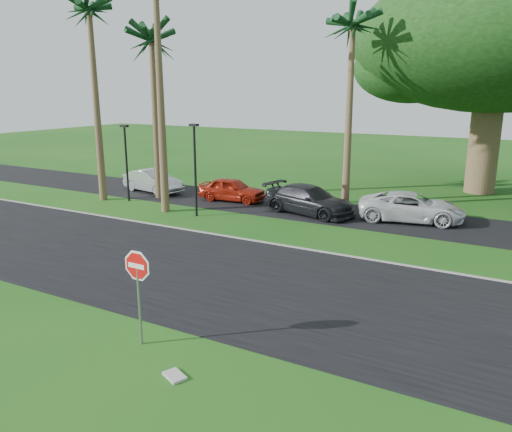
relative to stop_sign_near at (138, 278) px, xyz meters
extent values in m
plane|color=#144F13|center=(-0.50, 3.00, -1.77)|extent=(120.00, 120.00, 0.00)
cube|color=black|center=(-0.50, 5.00, -1.76)|extent=(120.00, 8.00, 0.02)
cube|color=black|center=(-0.50, 15.50, -1.76)|extent=(120.00, 5.00, 0.02)
cube|color=gray|center=(-0.50, 9.05, -1.74)|extent=(120.00, 0.12, 0.06)
cylinder|color=gray|center=(0.00, 0.00, -0.77)|extent=(0.07, 0.07, 2.00)
cylinder|color=white|center=(0.00, 0.00, 0.33)|extent=(1.05, 0.02, 1.05)
cylinder|color=red|center=(0.00, 0.00, 0.33)|extent=(0.90, 0.02, 0.90)
cube|color=white|center=(0.00, 0.00, 0.33)|extent=(0.50, 0.02, 0.12)
cone|color=brown|center=(-13.50, 12.00, 3.48)|extent=(0.44, 0.44, 10.50)
cone|color=brown|center=(-11.00, 14.00, 2.73)|extent=(0.44, 0.44, 9.00)
cone|color=brown|center=(-8.50, 11.50, 3.98)|extent=(0.44, 0.44, 11.50)
cone|color=brown|center=(-0.50, 17.00, 2.98)|extent=(0.44, 0.44, 9.50)
cylinder|color=brown|center=(5.50, 25.00, 1.23)|extent=(1.80, 1.80, 6.00)
ellipsoid|color=black|center=(5.50, 25.00, 7.23)|extent=(16.50, 16.50, 8.25)
cylinder|color=black|center=(-12.00, 12.50, 0.33)|extent=(0.12, 0.12, 4.20)
cube|color=black|center=(-12.00, 12.50, 2.51)|extent=(0.45, 0.25, 0.12)
cylinder|color=black|center=(-6.50, 11.50, 0.48)|extent=(0.12, 0.12, 4.50)
cube|color=black|center=(-6.50, 11.50, 2.81)|extent=(0.45, 0.25, 0.12)
imported|color=#B0B4B8|center=(-12.36, 15.09, -1.08)|extent=(4.43, 2.22, 1.39)
imported|color=#A11D0D|center=(-6.72, 15.35, -1.11)|extent=(4.02, 1.92, 1.33)
imported|color=black|center=(-1.64, 14.63, -1.05)|extent=(5.32, 3.09, 1.45)
imported|color=silver|center=(3.31, 15.68, -1.08)|extent=(5.35, 3.25, 1.39)
cube|color=#A9A8A0|center=(1.67, -0.81, -1.74)|extent=(0.64, 0.54, 0.06)
camera|label=1|loc=(8.09, -8.64, 4.50)|focal=35.00mm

